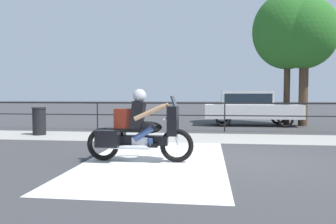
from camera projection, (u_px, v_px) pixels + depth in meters
The scene contains 9 objects.
ground_plane at pixel (236, 159), 7.34m from camera, with size 120.00×120.00×0.00m, color #38383A.
sidewalk_band at pixel (227, 138), 10.71m from camera, with size 44.00×2.40×0.01m, color #99968E.
crosswalk_band at pixel (158, 158), 7.36m from camera, with size 2.96×6.00×0.01m, color silver.
fence_railing at pixel (225, 109), 12.62m from camera, with size 36.00×0.05×1.13m.
motorcycle at pixel (139, 130), 7.00m from camera, with size 2.33×0.76×1.56m.
parked_car at pixel (250, 106), 15.14m from camera, with size 4.31×1.72×1.59m.
trash_bin at pixel (39, 121), 11.57m from camera, with size 0.48×0.48×0.99m.
tree_behind_sign at pixel (305, 34), 14.81m from camera, with size 2.91×2.91×5.82m.
tree_behind_car at pixel (288, 31), 15.26m from camera, with size 3.25×3.25×6.20m.
Camera 1 is at (-0.61, -7.41, 1.44)m, focal length 35.00 mm.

